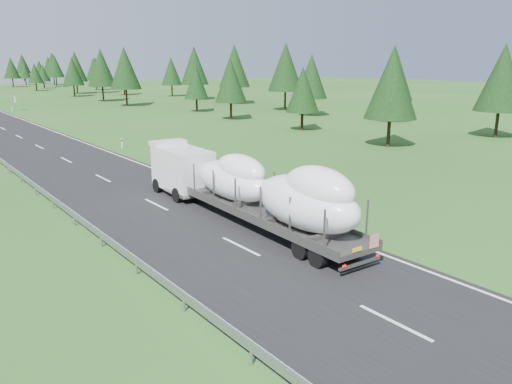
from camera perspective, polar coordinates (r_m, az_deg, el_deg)
ground at (r=23.96m, az=-1.76°, el=-6.27°), size 400.00×400.00×0.00m
highway_sign at (r=100.54m, az=-25.83°, el=9.40°), size 0.08×0.90×2.60m
tree_line_right at (r=118.56m, az=-11.18°, el=13.63°), size 28.23×259.44×12.50m
boat_truck at (r=26.78m, az=-0.81°, el=0.76°), size 3.08×18.27×4.08m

